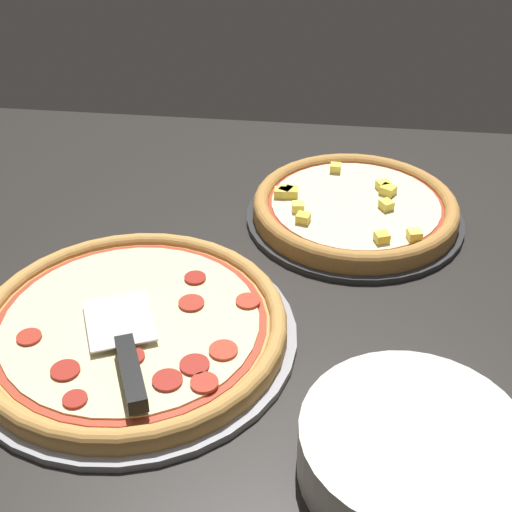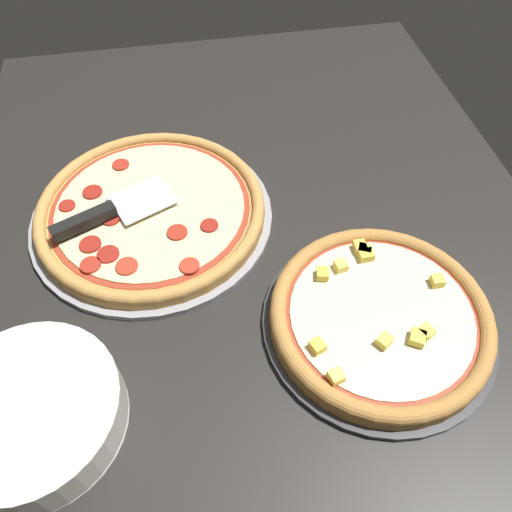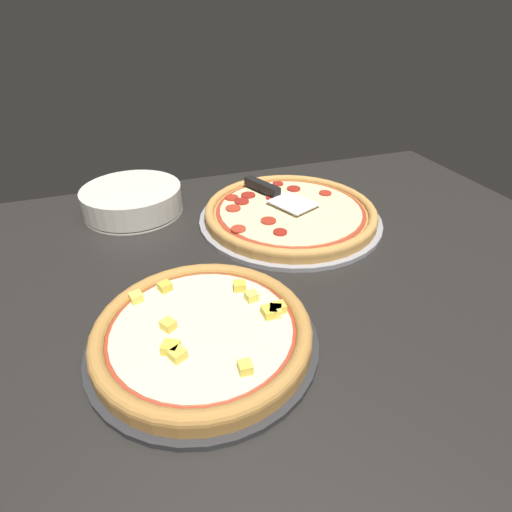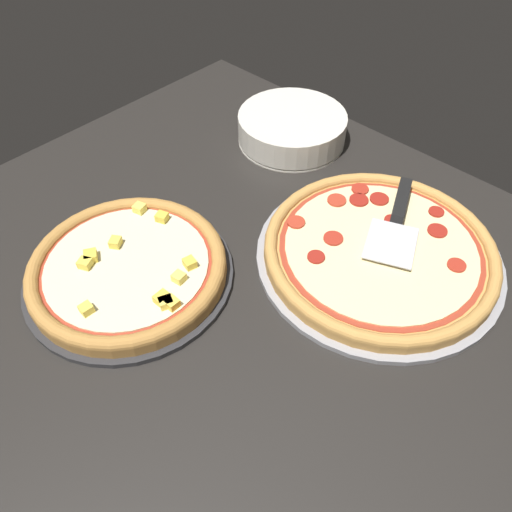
% 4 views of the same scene
% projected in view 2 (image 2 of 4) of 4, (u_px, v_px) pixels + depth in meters
% --- Properties ---
extents(ground_plane, '(1.32, 1.01, 0.04)m').
position_uv_depth(ground_plane, '(258.00, 241.00, 0.88)').
color(ground_plane, black).
extents(pizza_pan_front, '(0.42, 0.42, 0.01)m').
position_uv_depth(pizza_pan_front, '(153.00, 216.00, 0.88)').
color(pizza_pan_front, '#939399').
rests_on(pizza_pan_front, ground_plane).
extents(pizza_front, '(0.40, 0.40, 0.03)m').
position_uv_depth(pizza_front, '(151.00, 209.00, 0.87)').
color(pizza_front, '#C68E47').
rests_on(pizza_front, pizza_pan_front).
extents(pizza_pan_back, '(0.35, 0.35, 0.01)m').
position_uv_depth(pizza_pan_back, '(378.00, 323.00, 0.75)').
color(pizza_pan_back, '#2D2D30').
rests_on(pizza_pan_back, ground_plane).
extents(pizza_back, '(0.33, 0.33, 0.04)m').
position_uv_depth(pizza_back, '(381.00, 316.00, 0.73)').
color(pizza_back, '#B77F3D').
rests_on(pizza_back, pizza_pan_back).
extents(serving_spatula, '(0.13, 0.21, 0.02)m').
position_uv_depth(serving_spatula, '(101.00, 215.00, 0.83)').
color(serving_spatula, silver).
rests_on(serving_spatula, pizza_front).
extents(plate_stack, '(0.24, 0.24, 0.06)m').
position_uv_depth(plate_stack, '(32.00, 414.00, 0.64)').
color(plate_stack, silver).
rests_on(plate_stack, ground_plane).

